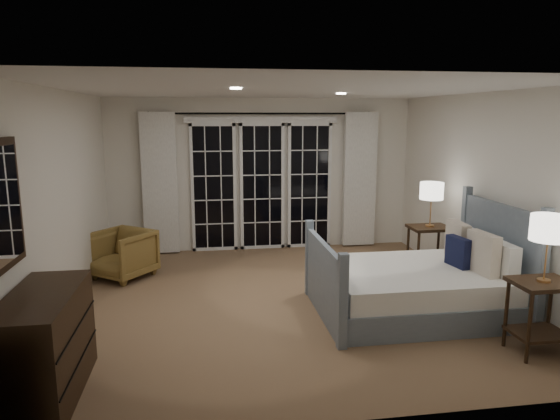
{
  "coord_description": "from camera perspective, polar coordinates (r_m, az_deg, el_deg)",
  "views": [
    {
      "loc": [
        -0.95,
        -5.7,
        2.21
      ],
      "look_at": [
        -0.02,
        0.38,
        1.05
      ],
      "focal_mm": 32.0,
      "sensor_mm": 36.0,
      "label": 1
    }
  ],
  "objects": [
    {
      "name": "floor",
      "position": [
        6.18,
        0.72,
        -10.25
      ],
      "size": [
        5.0,
        5.0,
        0.0
      ],
      "primitive_type": "plane",
      "color": "olive",
      "rests_on": "ground"
    },
    {
      "name": "ceiling",
      "position": [
        5.78,
        0.78,
        13.56
      ],
      "size": [
        5.0,
        5.0,
        0.0
      ],
      "primitive_type": "plane",
      "rotation": [
        3.14,
        0.0,
        0.0
      ],
      "color": "white",
      "rests_on": "wall_back"
    },
    {
      "name": "wall_left",
      "position": [
        5.98,
        -23.6,
        0.55
      ],
      "size": [
        0.02,
        5.0,
        2.5
      ],
      "primitive_type": "cube",
      "color": "white",
      "rests_on": "floor"
    },
    {
      "name": "wall_right",
      "position": [
        6.73,
        22.26,
        1.69
      ],
      "size": [
        0.02,
        5.0,
        2.5
      ],
      "primitive_type": "cube",
      "color": "white",
      "rests_on": "floor"
    },
    {
      "name": "wall_back",
      "position": [
        8.31,
        -2.09,
        4.05
      ],
      "size": [
        5.0,
        0.02,
        2.5
      ],
      "primitive_type": "cube",
      "color": "white",
      "rests_on": "floor"
    },
    {
      "name": "wall_front",
      "position": [
        3.47,
        7.57,
        -5.48
      ],
      "size": [
        5.0,
        0.02,
        2.5
      ],
      "primitive_type": "cube",
      "color": "white",
      "rests_on": "floor"
    },
    {
      "name": "french_doors",
      "position": [
        8.29,
        -2.05,
        2.92
      ],
      "size": [
        2.5,
        0.04,
        2.2
      ],
      "color": "black",
      "rests_on": "wall_back"
    },
    {
      "name": "curtain_rod",
      "position": [
        8.15,
        -2.05,
        10.97
      ],
      "size": [
        3.5,
        0.03,
        0.03
      ],
      "primitive_type": "cylinder",
      "rotation": [
        0.0,
        1.57,
        0.0
      ],
      "color": "black",
      "rests_on": "wall_back"
    },
    {
      "name": "curtain_left",
      "position": [
        8.18,
        -13.56,
        2.94
      ],
      "size": [
        0.55,
        0.1,
        2.25
      ],
      "primitive_type": "cube",
      "color": "white",
      "rests_on": "curtain_rod"
    },
    {
      "name": "curtain_right",
      "position": [
        8.55,
        9.08,
        3.44
      ],
      "size": [
        0.55,
        0.1,
        2.25
      ],
      "primitive_type": "cube",
      "color": "white",
      "rests_on": "curtain_rod"
    },
    {
      "name": "downlight_a",
      "position": [
        6.54,
        7.0,
        13.07
      ],
      "size": [
        0.12,
        0.12,
        0.01
      ],
      "primitive_type": "cylinder",
      "color": "white",
      "rests_on": "ceiling"
    },
    {
      "name": "downlight_b",
      "position": [
        5.31,
        -5.06,
        13.67
      ],
      "size": [
        0.12,
        0.12,
        0.01
      ],
      "primitive_type": "cylinder",
      "color": "white",
      "rests_on": "ceiling"
    },
    {
      "name": "bed",
      "position": [
        5.94,
        15.46,
        -8.29
      ],
      "size": [
        2.12,
        1.52,
        1.23
      ],
      "color": "slate",
      "rests_on": "floor"
    },
    {
      "name": "nightstand_left",
      "position": [
        5.33,
        27.67,
        -9.66
      ],
      "size": [
        0.55,
        0.44,
        0.71
      ],
      "color": "#301F10",
      "rests_on": "floor"
    },
    {
      "name": "nightstand_right",
      "position": [
        7.27,
        16.64,
        -3.62
      ],
      "size": [
        0.54,
        0.43,
        0.7
      ],
      "color": "#301F10",
      "rests_on": "floor"
    },
    {
      "name": "lamp_left",
      "position": [
        5.13,
        28.38,
        -1.89
      ],
      "size": [
        0.32,
        0.32,
        0.63
      ],
      "color": "tan",
      "rests_on": "nightstand_left"
    },
    {
      "name": "lamp_right",
      "position": [
        7.14,
        16.95,
        2.05
      ],
      "size": [
        0.32,
        0.32,
        0.61
      ],
      "color": "tan",
      "rests_on": "nightstand_right"
    },
    {
      "name": "armchair",
      "position": [
        7.24,
        -17.59,
        -4.83
      ],
      "size": [
        1.02,
        1.02,
        0.67
      ],
      "primitive_type": "imported",
      "rotation": [
        0.0,
        0.0,
        -0.66
      ],
      "color": "olive",
      "rests_on": "floor"
    },
    {
      "name": "dresser",
      "position": [
        4.47,
        -25.3,
        -13.88
      ],
      "size": [
        0.51,
        1.21,
        0.86
      ],
      "color": "#301F10",
      "rests_on": "floor"
    }
  ]
}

